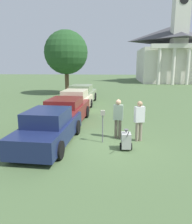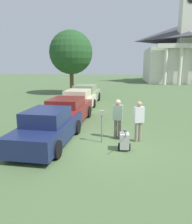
{
  "view_description": "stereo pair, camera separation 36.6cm",
  "coord_description": "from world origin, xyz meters",
  "px_view_note": "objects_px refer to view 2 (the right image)",
  "views": [
    {
      "loc": [
        0.35,
        -8.81,
        3.33
      ],
      "look_at": [
        -0.4,
        1.23,
        1.1
      ],
      "focal_mm": 35.0,
      "sensor_mm": 36.0,
      "label": 1
    },
    {
      "loc": [
        0.72,
        -8.77,
        3.33
      ],
      "look_at": [
        -0.4,
        1.23,
        1.1
      ],
      "focal_mm": 35.0,
      "sensor_mm": 36.0,
      "label": 2
    }
  ],
  "objects_px": {
    "parked_car_maroon": "(67,111)",
    "person_worker": "(118,117)",
    "person_supervisor": "(139,119)",
    "church": "(179,51)",
    "parked_car_cream": "(78,101)",
    "equipment_cart": "(124,141)",
    "parked_car_navy": "(49,128)",
    "parking_meter": "(102,120)",
    "parked_car_sage": "(85,95)"
  },
  "relations": [
    {
      "from": "parked_car_maroon",
      "to": "person_worker",
      "type": "xyz_separation_m",
      "value": [
        2.89,
        -2.3,
        0.33
      ]
    },
    {
      "from": "person_supervisor",
      "to": "church",
      "type": "xyz_separation_m",
      "value": [
        9.61,
        33.39,
        4.51
      ]
    },
    {
      "from": "parked_car_cream",
      "to": "person_worker",
      "type": "xyz_separation_m",
      "value": [
        2.89,
        -5.63,
        0.33
      ]
    },
    {
      "from": "equipment_cart",
      "to": "parked_car_maroon",
      "type": "bearing_deg",
      "value": 128.11
    },
    {
      "from": "person_worker",
      "to": "equipment_cart",
      "type": "bearing_deg",
      "value": 111.04
    },
    {
      "from": "parked_car_navy",
      "to": "equipment_cart",
      "type": "xyz_separation_m",
      "value": [
        3.18,
        -0.39,
        -0.3
      ]
    },
    {
      "from": "church",
      "to": "equipment_cart",
      "type": "bearing_deg",
      "value": -106.53
    },
    {
      "from": "church",
      "to": "parked_car_cream",
      "type": "bearing_deg",
      "value": -116.02
    },
    {
      "from": "parking_meter",
      "to": "person_worker",
      "type": "xyz_separation_m",
      "value": [
        0.67,
        0.59,
        0.04
      ]
    },
    {
      "from": "parked_car_cream",
      "to": "parking_meter",
      "type": "relative_size",
      "value": 3.41
    },
    {
      "from": "equipment_cart",
      "to": "church",
      "type": "distance_m",
      "value": 36.3
    },
    {
      "from": "parked_car_navy",
      "to": "parked_car_sage",
      "type": "relative_size",
      "value": 0.95
    },
    {
      "from": "person_worker",
      "to": "parking_meter",
      "type": "bearing_deg",
      "value": 50.71
    },
    {
      "from": "parked_car_navy",
      "to": "parked_car_sage",
      "type": "bearing_deg",
      "value": 93.45
    },
    {
      "from": "church",
      "to": "person_worker",
      "type": "bearing_deg",
      "value": -107.63
    },
    {
      "from": "parked_car_maroon",
      "to": "equipment_cart",
      "type": "bearing_deg",
      "value": -45.61
    },
    {
      "from": "parked_car_sage",
      "to": "parking_meter",
      "type": "bearing_deg",
      "value": -73.29
    },
    {
      "from": "parking_meter",
      "to": "person_supervisor",
      "type": "height_order",
      "value": "person_supervisor"
    },
    {
      "from": "parked_car_navy",
      "to": "church",
      "type": "height_order",
      "value": "church"
    },
    {
      "from": "parking_meter",
      "to": "church",
      "type": "xyz_separation_m",
      "value": [
        11.18,
        33.68,
        4.55
      ]
    },
    {
      "from": "equipment_cart",
      "to": "person_supervisor",
      "type": "bearing_deg",
      "value": 57.12
    },
    {
      "from": "parked_car_sage",
      "to": "equipment_cart",
      "type": "bearing_deg",
      "value": -69.22
    },
    {
      "from": "parked_car_maroon",
      "to": "parked_car_navy",
      "type": "bearing_deg",
      "value": -86.56
    },
    {
      "from": "parked_car_cream",
      "to": "parked_car_sage",
      "type": "height_order",
      "value": "parked_car_sage"
    },
    {
      "from": "equipment_cart",
      "to": "person_worker",
      "type": "bearing_deg",
      "value": 99.17
    },
    {
      "from": "person_supervisor",
      "to": "church",
      "type": "bearing_deg",
      "value": -124.7
    },
    {
      "from": "parked_car_maroon",
      "to": "equipment_cart",
      "type": "relative_size",
      "value": 5.13
    },
    {
      "from": "parked_car_navy",
      "to": "parked_car_maroon",
      "type": "relative_size",
      "value": 0.92
    },
    {
      "from": "parked_car_cream",
      "to": "parked_car_sage",
      "type": "relative_size",
      "value": 0.97
    },
    {
      "from": "parked_car_cream",
      "to": "parked_car_maroon",
      "type": "bearing_deg",
      "value": -86.54
    },
    {
      "from": "parked_car_cream",
      "to": "parking_meter",
      "type": "height_order",
      "value": "parked_car_cream"
    },
    {
      "from": "parked_car_sage",
      "to": "person_worker",
      "type": "relative_size",
      "value": 2.77
    },
    {
      "from": "parking_meter",
      "to": "church",
      "type": "bearing_deg",
      "value": 71.64
    },
    {
      "from": "parked_car_cream",
      "to": "parking_meter",
      "type": "bearing_deg",
      "value": -66.94
    },
    {
      "from": "parked_car_navy",
      "to": "parked_car_maroon",
      "type": "xyz_separation_m",
      "value": [
        0.0,
        3.27,
        0.01
      ]
    },
    {
      "from": "parked_car_cream",
      "to": "church",
      "type": "distance_m",
      "value": 30.93
    },
    {
      "from": "parked_car_cream",
      "to": "parked_car_sage",
      "type": "distance_m",
      "value": 3.19
    },
    {
      "from": "parked_car_navy",
      "to": "parked_car_sage",
      "type": "distance_m",
      "value": 9.78
    },
    {
      "from": "parking_meter",
      "to": "person_supervisor",
      "type": "xyz_separation_m",
      "value": [
        1.57,
        0.29,
        0.04
      ]
    },
    {
      "from": "parked_car_maroon",
      "to": "parking_meter",
      "type": "height_order",
      "value": "parked_car_maroon"
    },
    {
      "from": "parked_car_navy",
      "to": "parked_car_maroon",
      "type": "height_order",
      "value": "parked_car_navy"
    },
    {
      "from": "parked_car_maroon",
      "to": "church",
      "type": "distance_m",
      "value": 33.92
    },
    {
      "from": "parked_car_navy",
      "to": "person_supervisor",
      "type": "bearing_deg",
      "value": 13.4
    },
    {
      "from": "parked_car_navy",
      "to": "parking_meter",
      "type": "distance_m",
      "value": 2.27
    },
    {
      "from": "person_worker",
      "to": "person_supervisor",
      "type": "xyz_separation_m",
      "value": [
        0.9,
        -0.3,
        -0.01
      ]
    },
    {
      "from": "parked_car_sage",
      "to": "parking_meter",
      "type": "relative_size",
      "value": 3.5
    },
    {
      "from": "parked_car_navy",
      "to": "equipment_cart",
      "type": "height_order",
      "value": "parked_car_navy"
    },
    {
      "from": "parked_car_maroon",
      "to": "parked_car_cream",
      "type": "relative_size",
      "value": 1.06
    },
    {
      "from": "parking_meter",
      "to": "equipment_cart",
      "type": "bearing_deg",
      "value": -38.57
    },
    {
      "from": "parked_car_navy",
      "to": "church",
      "type": "relative_size",
      "value": 0.21
    }
  ]
}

